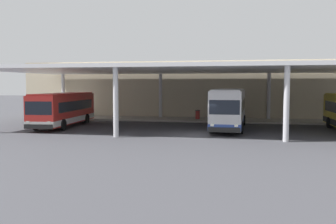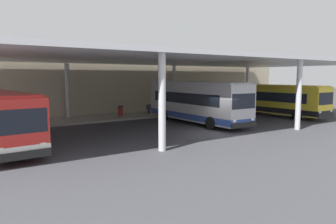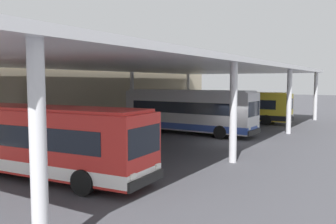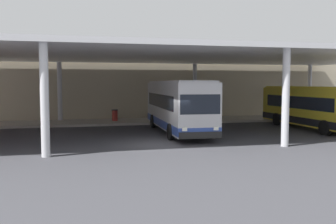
{
  "view_description": "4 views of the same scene",
  "coord_description": "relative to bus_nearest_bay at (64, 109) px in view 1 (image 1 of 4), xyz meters",
  "views": [
    {
      "loc": [
        3.0,
        -29.04,
        3.91
      ],
      "look_at": [
        -3.2,
        2.84,
        1.56
      ],
      "focal_mm": 39.58,
      "sensor_mm": 36.0,
      "label": 1
    },
    {
      "loc": [
        -15.74,
        -16.88,
        4.01
      ],
      "look_at": [
        -2.62,
        2.06,
        1.49
      ],
      "focal_mm": 34.66,
      "sensor_mm": 36.0,
      "label": 2
    },
    {
      "loc": [
        -23.99,
        -9.41,
        4.26
      ],
      "look_at": [
        0.28,
        5.46,
        1.86
      ],
      "focal_mm": 38.6,
      "sensor_mm": 36.0,
      "label": 3
    },
    {
      "loc": [
        -4.72,
        -20.59,
        3.41
      ],
      "look_at": [
        1.36,
        4.48,
        1.43
      ],
      "focal_mm": 40.21,
      "sensor_mm": 36.0,
      "label": 4
    }
  ],
  "objects": [
    {
      "name": "ground_plane",
      "position": [
        13.42,
        -3.5,
        -1.66
      ],
      "size": [
        200.0,
        200.0,
        0.0
      ],
      "primitive_type": "plane",
      "color": "#3D3D42"
    },
    {
      "name": "platform_kerb",
      "position": [
        13.42,
        8.25,
        -1.57
      ],
      "size": [
        42.0,
        4.5,
        0.18
      ],
      "primitive_type": "cube",
      "color": "#A39E93",
      "rests_on": "ground"
    },
    {
      "name": "station_building_facade",
      "position": [
        13.42,
        11.5,
        1.74
      ],
      "size": [
        48.0,
        1.6,
        6.79
      ],
      "primitive_type": "cube",
      "color": "#C1B293",
      "rests_on": "ground"
    },
    {
      "name": "canopy_shelter",
      "position": [
        13.42,
        2.0,
        3.66
      ],
      "size": [
        40.0,
        17.0,
        5.55
      ],
      "color": "silver",
      "rests_on": "ground"
    },
    {
      "name": "bus_nearest_bay",
      "position": [
        0.0,
        0.0,
        0.0
      ],
      "size": [
        3.28,
        10.68,
        3.17
      ],
      "color": "red",
      "rests_on": "ground"
    },
    {
      "name": "bus_second_bay",
      "position": [
        15.49,
        1.11,
        0.19
      ],
      "size": [
        3.0,
        11.41,
        3.57
      ],
      "color": "#B7B7BC",
      "rests_on": "ground"
    },
    {
      "name": "bench_waiting",
      "position": [
        15.8,
        8.32,
        -0.99
      ],
      "size": [
        1.8,
        0.45,
        0.92
      ],
      "color": "#383D47",
      "rests_on": "platform_kerb"
    },
    {
      "name": "trash_bin",
      "position": [
        11.84,
        8.25,
        -0.98
      ],
      "size": [
        0.52,
        0.52,
        0.98
      ],
      "color": "maroon",
      "rests_on": "platform_kerb"
    }
  ]
}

